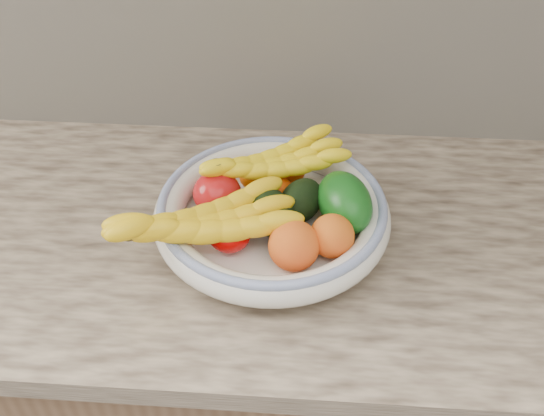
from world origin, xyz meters
The scene contains 14 objects.
kitchen_counter centered at (0.00, 1.69, 0.46)m, with size 2.44×0.66×1.40m.
fruit_bowl centered at (0.00, 1.66, 0.95)m, with size 0.39×0.39×0.08m.
clementine_back_left centered at (-0.04, 1.75, 0.95)m, with size 0.05×0.05×0.05m, color orange.
clementine_back_right centered at (0.03, 1.77, 0.95)m, with size 0.05×0.05×0.04m, color #E14E04.
clementine_back_mid centered at (0.01, 1.71, 0.95)m, with size 0.05×0.05×0.05m, color #DC4704.
tomato_left centered at (-0.09, 1.69, 0.96)m, with size 0.08×0.08×0.07m, color red.
tomato_near_left centered at (-0.06, 1.59, 0.96)m, with size 0.07×0.07×0.06m, color #C60202.
avocado_center centered at (0.00, 1.65, 0.96)m, with size 0.07×0.11×0.07m, color black.
avocado_right centered at (0.05, 1.68, 0.96)m, with size 0.07×0.10×0.07m, color black.
green_mango centered at (0.12, 1.66, 0.98)m, with size 0.08×0.12×0.09m, color #0E4A10.
peach_front centered at (0.04, 1.57, 0.97)m, with size 0.08×0.08×0.08m, color orange.
peach_right centered at (0.10, 1.59, 0.97)m, with size 0.07×0.07×0.07m, color orange.
banana_bunch_back centered at (0.00, 1.74, 0.99)m, with size 0.27×0.10×0.08m, color yellow, non-canonical shape.
banana_bunch_front centered at (-0.10, 1.58, 0.98)m, with size 0.31×0.12×0.09m, color yellow, non-canonical shape.
Camera 1 is at (0.05, 0.91, 1.61)m, focal length 40.00 mm.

